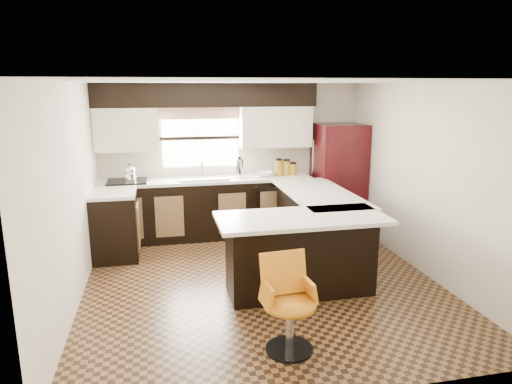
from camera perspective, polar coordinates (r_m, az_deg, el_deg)
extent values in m
plane|color=#49301A|center=(5.71, 0.69, -11.19)|extent=(4.40, 4.40, 0.00)
plane|color=silver|center=(5.21, 0.77, 13.64)|extent=(4.40, 4.40, 0.00)
plane|color=beige|center=(7.46, -3.03, 4.20)|extent=(4.40, 0.00, 4.40)
plane|color=beige|center=(3.31, 9.28, -7.40)|extent=(4.40, 0.00, 4.40)
plane|color=beige|center=(5.29, -22.04, -0.43)|extent=(0.00, 4.40, 4.40)
plane|color=beige|center=(6.14, 20.21, 1.49)|extent=(0.00, 4.40, 4.40)
cube|color=black|center=(7.27, -6.09, -2.15)|extent=(3.30, 0.60, 0.90)
cube|color=black|center=(6.64, -17.17, -4.15)|extent=(0.60, 0.70, 0.90)
cube|color=silver|center=(7.16, -6.18, 1.50)|extent=(3.30, 0.60, 0.04)
cube|color=silver|center=(6.52, -17.45, -0.17)|extent=(0.60, 0.70, 0.04)
cube|color=black|center=(7.15, -6.14, 11.97)|extent=(3.40, 0.35, 0.36)
cube|color=beige|center=(7.15, -15.90, 7.53)|extent=(0.94, 0.35, 0.64)
cube|color=beige|center=(7.36, 2.42, 8.16)|extent=(1.14, 0.35, 0.64)
cube|color=white|center=(7.33, -6.93, 6.73)|extent=(1.20, 0.02, 0.90)
cube|color=#D19B93|center=(7.26, -6.98, 9.75)|extent=(1.30, 0.06, 0.18)
cube|color=#B2B2B7|center=(7.13, -6.57, 1.75)|extent=(0.75, 0.45, 0.03)
cube|color=black|center=(7.17, 2.14, -2.46)|extent=(0.58, 0.03, 0.78)
cube|color=black|center=(7.11, -15.83, 1.29)|extent=(0.58, 0.50, 0.02)
cube|color=black|center=(6.35, 7.41, -4.42)|extent=(0.60, 1.95, 0.90)
cube|color=black|center=(5.32, 5.53, -7.89)|extent=(1.65, 0.60, 0.90)
cube|color=silver|center=(6.25, 7.97, -0.25)|extent=(0.84, 1.95, 0.04)
cube|color=silver|center=(5.08, 5.73, -3.28)|extent=(1.89, 0.84, 0.04)
cube|color=black|center=(7.62, 10.22, 1.75)|extent=(0.75, 0.72, 1.76)
cylinder|color=silver|center=(7.20, -2.11, 3.01)|extent=(0.13, 0.13, 0.30)
imported|color=white|center=(7.29, 0.97, 2.25)|extent=(0.33, 0.33, 0.07)
cylinder|color=#9A701A|center=(7.36, 2.82, 3.03)|extent=(0.13, 0.13, 0.25)
cylinder|color=#9A701A|center=(7.39, 3.82, 3.01)|extent=(0.12, 0.12, 0.23)
cylinder|color=#9A701A|center=(7.43, 4.60, 2.84)|extent=(0.13, 0.13, 0.18)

